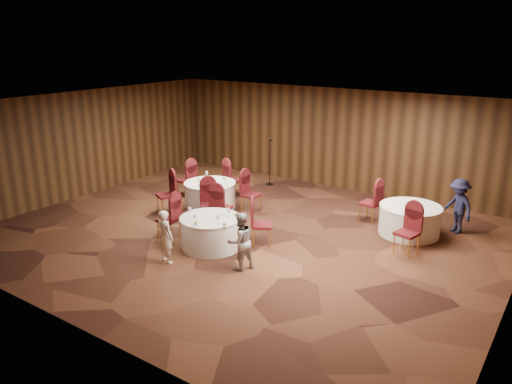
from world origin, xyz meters
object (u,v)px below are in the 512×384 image
Objects in this scene: table_right at (410,220)px; mic_stand at (270,172)px; man_c at (458,206)px; table_main at (211,232)px; woman_b at (240,241)px; table_left at (210,195)px; woman_a at (165,237)px.

mic_stand is (-5.23, 1.67, 0.06)m from table_right.
table_right is 1.27m from man_c.
table_main is 1.38m from woman_b.
man_c is (6.36, 1.99, 0.33)m from table_left.
table_main and table_right have the same top height.
mic_stand is 1.20× the size of woman_b.
table_right is at bearing -17.69° from mic_stand.
table_main is 1.24m from woman_a.
mic_stand is at bearing -150.38° from man_c.
table_left is 4.13m from woman_b.
woman_a is 7.23m from man_c.
mic_stand is (0.19, 2.88, 0.06)m from table_left.
mic_stand reaches higher than woman_b.
woman_a is at bearing -42.50° from woman_b.
woman_a is at bearing -130.01° from table_right.
table_left is at bearing 129.52° from table_main.
woman_a is (1.36, -6.28, 0.17)m from mic_stand.
woman_b is at bearing -41.72° from table_left.
woman_a is (-0.29, -1.18, 0.23)m from table_main.
woman_b reaches higher than woman_a.
woman_b reaches higher than table_right.
man_c is (4.53, 4.21, 0.33)m from table_main.
table_left is (-1.83, 2.22, -0.00)m from table_main.
table_main is 1.12× the size of woman_b.
woman_a is 1.67m from woman_b.
mic_stand is at bearing -128.47° from woman_b.
table_main is at bearing -72.14° from mic_stand.
woman_b is (-2.34, -3.96, 0.26)m from table_right.
table_main is at bearing -94.64° from woman_a.
woman_b is at bearing -22.90° from table_main.
table_main is at bearing -88.57° from woman_b.
table_right is 1.00× the size of mic_stand.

